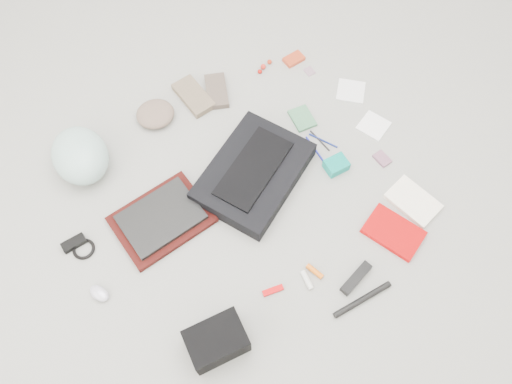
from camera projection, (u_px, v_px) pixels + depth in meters
ground_plane at (256, 197)px, 2.19m from camera, size 4.00×4.00×0.00m
messenger_bag at (254, 173)px, 2.19m from camera, size 0.60×0.53×0.08m
bag_flap at (254, 168)px, 2.15m from camera, size 0.43×0.32×0.01m
laptop_sleeve at (162, 220)px, 2.12m from camera, size 0.39×0.29×0.03m
laptop at (161, 217)px, 2.10m from camera, size 0.33×0.24×0.02m
bike_helmet at (80, 156)px, 2.18m from camera, size 0.27×0.32×0.18m
beanie at (155, 114)px, 2.35m from camera, size 0.23×0.22×0.06m
mitten_left at (194, 96)px, 2.42m from camera, size 0.11×0.23×0.03m
mitten_right at (217, 91)px, 2.43m from camera, size 0.18×0.22×0.03m
power_brick at (74, 243)px, 2.08m from camera, size 0.10×0.05×0.03m
cable_coil at (84, 249)px, 2.07m from camera, size 0.10×0.10×0.01m
mouse at (99, 293)px, 1.98m from camera, size 0.08×0.10×0.03m
camera_bag at (217, 341)px, 1.84m from camera, size 0.24×0.19×0.14m
multitool at (273, 290)px, 1.99m from camera, size 0.09×0.05×0.01m
toiletry_tube_white at (307, 280)px, 2.01m from camera, size 0.04×0.08×0.02m
toiletry_tube_orange at (315, 271)px, 2.02m from camera, size 0.04×0.08×0.02m
u_lock at (356, 278)px, 2.01m from camera, size 0.16×0.07×0.03m
bike_pump at (362, 299)px, 1.97m from camera, size 0.27×0.06×0.02m
book_red at (393, 232)px, 2.10m from camera, size 0.22×0.27×0.02m
book_white at (413, 201)px, 2.17m from camera, size 0.17×0.24×0.02m
notepad at (302, 118)px, 2.37m from camera, size 0.12×0.14×0.01m
pen_blue at (315, 150)px, 2.29m from camera, size 0.03×0.16×0.01m
pen_black at (320, 141)px, 2.32m from camera, size 0.01×0.14×0.01m
pen_navy at (323, 141)px, 2.32m from camera, size 0.07×0.14×0.01m
accordion_wallet at (336, 165)px, 2.23m from camera, size 0.11×0.09×0.05m
card_deck at (382, 159)px, 2.27m from camera, size 0.05×0.08×0.01m
napkin_top at (351, 91)px, 2.45m from camera, size 0.19×0.19×0.01m
napkin_bottom at (374, 126)px, 2.35m from camera, size 0.16×0.16×0.01m
lollipop_a at (260, 72)px, 2.49m from camera, size 0.02×0.02×0.02m
lollipop_b at (263, 67)px, 2.50m from camera, size 0.03×0.03×0.03m
lollipop_c at (270, 62)px, 2.52m from camera, size 0.03×0.03×0.02m
altoids_tin at (294, 59)px, 2.53m from camera, size 0.10×0.07×0.02m
stamp_sheet at (309, 71)px, 2.51m from camera, size 0.05×0.06×0.00m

